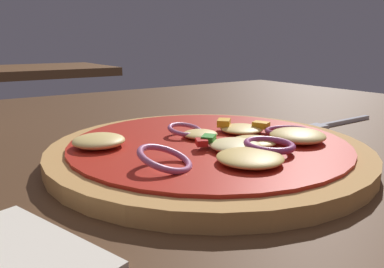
{
  "coord_description": "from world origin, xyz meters",
  "views": [
    {
      "loc": [
        -0.2,
        -0.26,
        0.14
      ],
      "look_at": [
        -0.0,
        0.03,
        0.06
      ],
      "focal_mm": 35.29,
      "sensor_mm": 36.0,
      "label": 1
    }
  ],
  "objects": [
    {
      "name": "fork",
      "position": [
        0.21,
        0.03,
        0.04
      ],
      "size": [
        0.16,
        0.02,
        0.01
      ],
      "color": "silver",
      "rests_on": "dining_table"
    },
    {
      "name": "pizza",
      "position": [
        -0.0,
        0.01,
        0.05
      ],
      "size": [
        0.29,
        0.29,
        0.03
      ],
      "color": "tan",
      "rests_on": "dining_table"
    },
    {
      "name": "dining_table",
      "position": [
        0.0,
        0.0,
        0.02
      ],
      "size": [
        1.15,
        1.06,
        0.04
      ],
      "color": "#4C301C",
      "rests_on": "ground"
    },
    {
      "name": "background_table",
      "position": [
        0.03,
        1.49,
        0.02
      ],
      "size": [
        0.88,
        0.49,
        0.04
      ],
      "color": "brown",
      "rests_on": "ground"
    }
  ]
}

